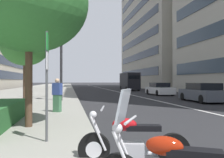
# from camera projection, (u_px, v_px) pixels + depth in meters

# --- Properties ---
(sidewalk_right_plaza) EXTENTS (160.00, 10.99, 0.15)m
(sidewalk_right_plaza) POSITION_uv_depth(u_px,v_px,m) (33.00, 92.00, 30.90)
(sidewalk_right_plaza) COLOR gray
(sidewalk_right_plaza) RESTS_ON ground
(lane_centre_stripe) EXTENTS (110.00, 0.16, 0.01)m
(lane_centre_stripe) POSITION_uv_depth(u_px,v_px,m) (111.00, 90.00, 37.92)
(lane_centre_stripe) COLOR silver
(lane_centre_stripe) RESTS_ON ground
(motorcycle_mid_row) EXTENTS (0.70, 2.05, 1.08)m
(motorcycle_mid_row) POSITION_uv_depth(u_px,v_px,m) (132.00, 144.00, 4.29)
(motorcycle_mid_row) COLOR black
(motorcycle_mid_row) RESTS_ON ground
(car_mid_block_traffic) EXTENTS (4.37, 2.06, 1.40)m
(car_mid_block_traffic) POSITION_uv_depth(u_px,v_px,m) (203.00, 93.00, 17.27)
(car_mid_block_traffic) COLOR #4C515B
(car_mid_block_traffic) RESTS_ON ground
(car_lead_in_lane) EXTENTS (4.29, 1.93, 1.35)m
(car_lead_in_lane) POSITION_uv_depth(u_px,v_px,m) (160.00, 89.00, 25.47)
(car_lead_in_lane) COLOR silver
(car_lead_in_lane) RESTS_ON ground
(delivery_van_ahead) EXTENTS (5.32, 2.22, 2.85)m
(delivery_van_ahead) POSITION_uv_depth(u_px,v_px,m) (130.00, 81.00, 37.88)
(delivery_van_ahead) COLOR black
(delivery_van_ahead) RESTS_ON ground
(parking_sign_by_curb) EXTENTS (0.32, 0.06, 2.59)m
(parking_sign_by_curb) POSITION_uv_depth(u_px,v_px,m) (47.00, 72.00, 5.42)
(parking_sign_by_curb) COLOR #47494C
(parking_sign_by_curb) RESTS_ON sidewalk_right_plaza
(street_lamp_with_banners) EXTENTS (1.26, 2.49, 9.50)m
(street_lamp_with_banners) POSITION_uv_depth(u_px,v_px,m) (66.00, 25.00, 16.88)
(street_lamp_with_banners) COLOR #232326
(street_lamp_with_banners) RESTS_ON sidewalk_right_plaza
(street_tree_far_plaza) EXTENTS (3.70, 3.70, 5.45)m
(street_tree_far_plaza) POSITION_uv_depth(u_px,v_px,m) (29.00, 2.00, 7.18)
(street_tree_far_plaza) COLOR #473323
(street_tree_far_plaza) RESTS_ON sidewalk_right_plaza
(street_tree_by_lamp_post) EXTENTS (2.65, 2.65, 4.52)m
(street_tree_by_lamp_post) POSITION_uv_depth(u_px,v_px,m) (25.00, 46.00, 12.91)
(street_tree_by_lamp_post) COLOR #473323
(street_tree_by_lamp_post) RESTS_ON sidewalk_right_plaza
(pedestrian_on_plaza) EXTENTS (0.42, 0.48, 1.53)m
(pedestrian_on_plaza) POSITION_uv_depth(u_px,v_px,m) (57.00, 95.00, 10.56)
(pedestrian_on_plaza) COLOR #3F724C
(pedestrian_on_plaza) RESTS_ON sidewalk_right_plaza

